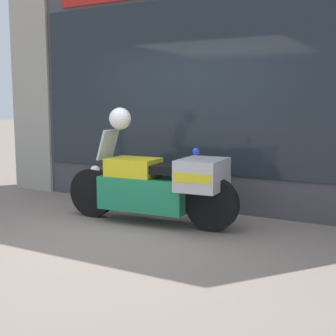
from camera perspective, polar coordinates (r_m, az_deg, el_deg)
The scene contains 5 objects.
ground_plane at distance 5.57m, azimuth -6.60°, elevation -8.44°, with size 60.00×60.00×0.00m, color gray.
shop_building at distance 7.25m, azimuth -0.08°, elevation 9.46°, with size 6.98×0.55×3.49m.
window_display at distance 7.02m, azimuth 5.48°, elevation -1.08°, with size 5.68×0.30×1.95m.
paramedic_motorcycle at distance 6.02m, azimuth -1.14°, elevation -2.08°, with size 2.42×0.72×1.21m.
white_helmet at distance 6.20m, azimuth -5.86°, elevation 6.01°, with size 0.29×0.29×0.29m, color white.
Camera 1 is at (3.16, -4.31, 1.58)m, focal length 50.00 mm.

